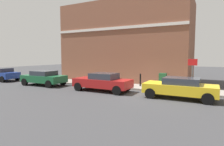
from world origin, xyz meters
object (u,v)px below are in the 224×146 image
at_px(car_blue, 1,74).
at_px(bollard_near_cabinet, 140,79).
at_px(car_red, 103,82).
at_px(car_green, 44,78).
at_px(utility_cabinet, 163,81).
at_px(street_sign, 192,70).
at_px(bollard_far_kerb, 118,80).
at_px(car_yellow, 180,87).

xyz_separation_m(car_blue, bollard_near_cabinet, (2.56, -14.61, -0.01)).
bearing_deg(car_red, car_green, 0.87).
bearing_deg(car_red, utility_cabinet, -145.22).
bearing_deg(car_blue, street_sign, -175.10).
height_order(car_green, bollard_far_kerb, car_green).
bearing_deg(car_blue, car_red, 178.95).
bearing_deg(car_red, car_blue, -0.03).
bearing_deg(car_yellow, bollard_far_kerb, -17.39).
bearing_deg(street_sign, utility_cabinet, 70.79).
distance_m(car_red, bollard_near_cabinet, 3.37).
relative_size(car_blue, utility_cabinet, 3.57).
distance_m(car_green, bollard_far_kerb, 6.80).
height_order(car_yellow, car_red, car_red).
relative_size(utility_cabinet, bollard_far_kerb, 1.11).
bearing_deg(bollard_far_kerb, street_sign, -88.04).
bearing_deg(car_red, bollard_near_cabinet, -125.77).
height_order(car_red, bollard_far_kerb, car_red).
xyz_separation_m(car_red, bollard_near_cabinet, (2.71, -2.00, -0.01)).
xyz_separation_m(car_green, bollard_near_cabinet, (2.73, -8.08, 0.00)).
bearing_deg(car_red, bollard_far_kerb, -106.00).
distance_m(car_blue, street_sign, 18.70).
bearing_deg(utility_cabinet, car_blue, 98.50).
bearing_deg(street_sign, car_blue, 95.27).
distance_m(utility_cabinet, bollard_near_cabinet, 1.85).
bearing_deg(bollard_far_kerb, bollard_near_cabinet, -55.42).
height_order(bollard_far_kerb, street_sign, street_sign).
relative_size(car_red, bollard_near_cabinet, 4.21).
bearing_deg(car_yellow, bollard_near_cabinet, -36.76).
distance_m(car_red, utility_cabinet, 4.65).
bearing_deg(bollard_near_cabinet, utility_cabinet, -93.09).
height_order(car_blue, utility_cabinet, car_blue).
bearing_deg(bollard_near_cabinet, car_yellow, -127.55).
bearing_deg(bollard_near_cabinet, car_blue, 99.94).
relative_size(bollard_far_kerb, street_sign, 0.45).
xyz_separation_m(car_green, utility_cabinet, (2.63, -9.93, -0.02)).
distance_m(utility_cabinet, bollard_far_kerb, 3.48).
distance_m(car_red, street_sign, 6.34).
relative_size(bollard_near_cabinet, bollard_far_kerb, 1.00).
bearing_deg(bollard_far_kerb, car_red, 163.35).
xyz_separation_m(car_green, car_blue, (0.17, 6.53, 0.02)).
relative_size(car_yellow, car_green, 1.07).
distance_m(car_green, utility_cabinet, 10.28).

